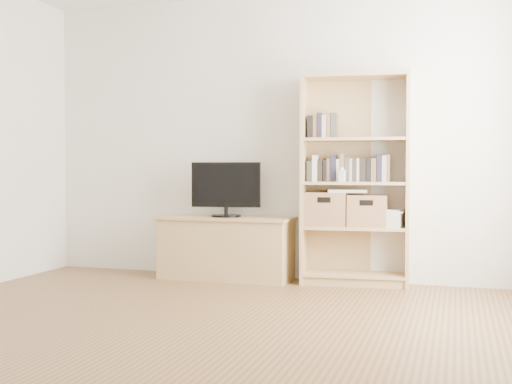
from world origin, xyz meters
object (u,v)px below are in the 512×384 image
at_px(tv_stand, 226,249).
at_px(baby_monitor, 342,176).
at_px(television, 226,190).
at_px(bookshelf, 355,179).
at_px(basket_left, 326,209).
at_px(laptop, 347,191).
at_px(basket_right, 368,211).

bearing_deg(tv_stand, baby_monitor, -2.08).
height_order(television, baby_monitor, television).
xyz_separation_m(television, baby_monitor, (1.06, -0.05, 0.13)).
height_order(bookshelf, basket_left, bookshelf).
bearing_deg(tv_stand, basket_left, 2.62).
height_order(bookshelf, laptop, bookshelf).
bearing_deg(laptop, tv_stand, 171.89).
relative_size(bookshelf, basket_right, 5.54).
height_order(tv_stand, bookshelf, bookshelf).
relative_size(tv_stand, television, 1.88).
relative_size(bookshelf, baby_monitor, 18.09).
height_order(tv_stand, basket_right, basket_right).
relative_size(television, basket_left, 1.77).
relative_size(basket_left, laptop, 1.09).
distance_m(basket_right, laptop, 0.24).
xyz_separation_m(bookshelf, baby_monitor, (-0.09, -0.11, 0.03)).
relative_size(tv_stand, baby_monitor, 11.73).
distance_m(bookshelf, laptop, 0.12).
distance_m(bookshelf, basket_right, 0.29).
bearing_deg(tv_stand, basket_right, 3.60).
bearing_deg(laptop, baby_monitor, -121.13).
distance_m(baby_monitor, laptop, 0.16).
xyz_separation_m(tv_stand, bookshelf, (1.16, 0.06, 0.64)).
xyz_separation_m(baby_monitor, basket_left, (-0.15, 0.08, -0.29)).
bearing_deg(laptop, television, 171.89).
distance_m(tv_stand, laptop, 1.22).
distance_m(bookshelf, television, 1.16).
relative_size(basket_left, basket_right, 1.08).
height_order(basket_left, basket_right, basket_left).
relative_size(bookshelf, basket_left, 5.13).
xyz_separation_m(basket_right, laptop, (-0.17, -0.03, 0.17)).
distance_m(bookshelf, basket_left, 0.35).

